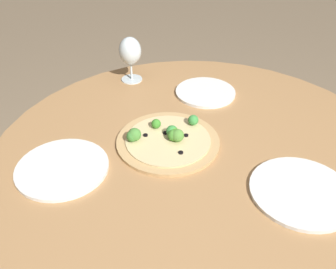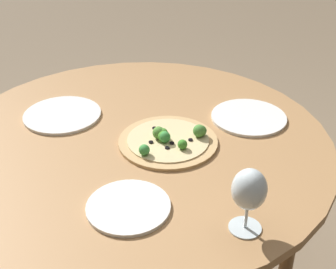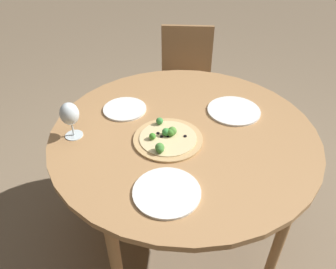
% 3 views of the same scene
% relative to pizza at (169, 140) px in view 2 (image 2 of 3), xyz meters
% --- Properties ---
extents(dining_table, '(1.21, 1.21, 0.76)m').
position_rel_pizza_xyz_m(dining_table, '(0.09, 0.05, -0.08)').
color(dining_table, '#A87A4C').
rests_on(dining_table, ground_plane).
extents(pizza, '(0.30, 0.30, 0.05)m').
position_rel_pizza_xyz_m(pizza, '(0.00, 0.00, 0.00)').
color(pizza, tan).
rests_on(pizza, dining_table).
extents(wine_glass, '(0.08, 0.08, 0.17)m').
position_rel_pizza_xyz_m(wine_glass, '(-0.40, 0.12, 0.10)').
color(wine_glass, silver).
rests_on(wine_glass, dining_table).
extents(plate_near, '(0.25, 0.25, 0.01)m').
position_rel_pizza_xyz_m(plate_near, '(-0.07, -0.30, -0.01)').
color(plate_near, white).
rests_on(plate_near, dining_table).
extents(plate_far, '(0.26, 0.26, 0.01)m').
position_rel_pizza_xyz_m(plate_far, '(0.37, 0.15, -0.01)').
color(plate_far, white).
rests_on(plate_far, dining_table).
extents(plate_side, '(0.21, 0.21, 0.01)m').
position_rel_pizza_xyz_m(plate_side, '(-0.16, 0.28, -0.01)').
color(plate_side, white).
rests_on(plate_side, dining_table).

